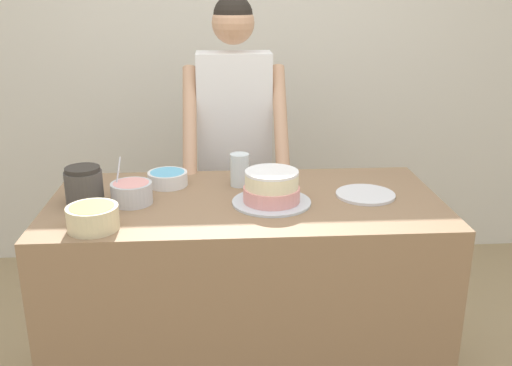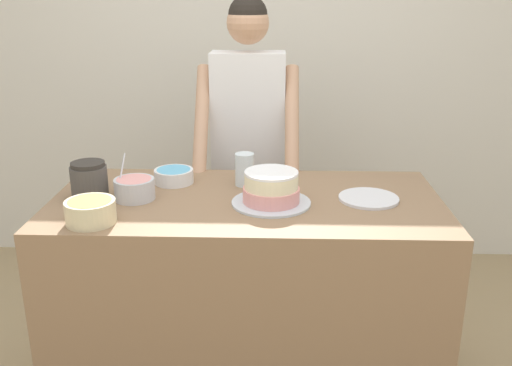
{
  "view_description": "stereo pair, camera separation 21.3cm",
  "coord_description": "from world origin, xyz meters",
  "px_view_note": "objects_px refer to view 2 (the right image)",
  "views": [
    {
      "loc": [
        -0.1,
        -1.81,
        1.77
      ],
      "look_at": [
        0.04,
        0.35,
        1.03
      ],
      "focal_mm": 40.0,
      "sensor_mm": 36.0,
      "label": 1
    },
    {
      "loc": [
        0.11,
        -1.81,
        1.77
      ],
      "look_at": [
        0.04,
        0.35,
        1.03
      ],
      "focal_mm": 40.0,
      "sensor_mm": 36.0,
      "label": 2
    }
  ],
  "objects_px": {
    "cake": "(271,189)",
    "ceramic_plate": "(369,198)",
    "frosting_bowl_pink": "(134,188)",
    "frosting_bowl_olive": "(91,211)",
    "person_baker": "(248,131)",
    "frosting_bowl_blue": "(174,175)",
    "stoneware_jar": "(89,180)",
    "drinking_glass": "(244,169)"
  },
  "relations": [
    {
      "from": "ceramic_plate",
      "to": "cake",
      "type": "bearing_deg",
      "value": -171.51
    },
    {
      "from": "frosting_bowl_pink",
      "to": "cake",
      "type": "bearing_deg",
      "value": -3.82
    },
    {
      "from": "person_baker",
      "to": "frosting_bowl_pink",
      "type": "bearing_deg",
      "value": -121.9
    },
    {
      "from": "cake",
      "to": "frosting_bowl_olive",
      "type": "bearing_deg",
      "value": -161.8
    },
    {
      "from": "person_baker",
      "to": "frosting_bowl_blue",
      "type": "distance_m",
      "value": 0.58
    },
    {
      "from": "drinking_glass",
      "to": "person_baker",
      "type": "bearing_deg",
      "value": 90.77
    },
    {
      "from": "person_baker",
      "to": "stoneware_jar",
      "type": "xyz_separation_m",
      "value": [
        -0.62,
        -0.69,
        -0.05
      ]
    },
    {
      "from": "frosting_bowl_pink",
      "to": "frosting_bowl_olive",
      "type": "xyz_separation_m",
      "value": [
        -0.1,
        -0.26,
        -0.0
      ]
    },
    {
      "from": "frosting_bowl_pink",
      "to": "stoneware_jar",
      "type": "height_order",
      "value": "frosting_bowl_pink"
    },
    {
      "from": "cake",
      "to": "frosting_bowl_pink",
      "type": "bearing_deg",
      "value": 176.18
    },
    {
      "from": "frosting_bowl_olive",
      "to": "frosting_bowl_pink",
      "type": "bearing_deg",
      "value": 68.21
    },
    {
      "from": "frosting_bowl_pink",
      "to": "frosting_bowl_olive",
      "type": "bearing_deg",
      "value": -111.79
    },
    {
      "from": "frosting_bowl_blue",
      "to": "drinking_glass",
      "type": "relative_size",
      "value": 1.21
    },
    {
      "from": "drinking_glass",
      "to": "stoneware_jar",
      "type": "xyz_separation_m",
      "value": [
        -0.63,
        -0.18,
        0.0
      ]
    },
    {
      "from": "person_baker",
      "to": "frosting_bowl_blue",
      "type": "relative_size",
      "value": 10.04
    },
    {
      "from": "person_baker",
      "to": "cake",
      "type": "xyz_separation_m",
      "value": [
        0.13,
        -0.74,
        -0.06
      ]
    },
    {
      "from": "person_baker",
      "to": "cake",
      "type": "distance_m",
      "value": 0.75
    },
    {
      "from": "drinking_glass",
      "to": "stoneware_jar",
      "type": "relative_size",
      "value": 0.94
    },
    {
      "from": "cake",
      "to": "drinking_glass",
      "type": "bearing_deg",
      "value": 117.41
    },
    {
      "from": "person_baker",
      "to": "frosting_bowl_pink",
      "type": "distance_m",
      "value": 0.83
    },
    {
      "from": "drinking_glass",
      "to": "stoneware_jar",
      "type": "distance_m",
      "value": 0.66
    },
    {
      "from": "person_baker",
      "to": "cake",
      "type": "bearing_deg",
      "value": -80.31
    },
    {
      "from": "cake",
      "to": "ceramic_plate",
      "type": "height_order",
      "value": "cake"
    },
    {
      "from": "cake",
      "to": "ceramic_plate",
      "type": "distance_m",
      "value": 0.41
    },
    {
      "from": "frosting_bowl_pink",
      "to": "drinking_glass",
      "type": "height_order",
      "value": "frosting_bowl_pink"
    },
    {
      "from": "person_baker",
      "to": "frosting_bowl_olive",
      "type": "xyz_separation_m",
      "value": [
        -0.54,
        -0.96,
        -0.07
      ]
    },
    {
      "from": "cake",
      "to": "frosting_bowl_olive",
      "type": "relative_size",
      "value": 1.72
    },
    {
      "from": "frosting_bowl_olive",
      "to": "drinking_glass",
      "type": "bearing_deg",
      "value": 39.44
    },
    {
      "from": "frosting_bowl_blue",
      "to": "frosting_bowl_pink",
      "type": "bearing_deg",
      "value": -120.64
    },
    {
      "from": "frosting_bowl_olive",
      "to": "drinking_glass",
      "type": "relative_size",
      "value": 1.3
    },
    {
      "from": "drinking_glass",
      "to": "ceramic_plate",
      "type": "height_order",
      "value": "drinking_glass"
    },
    {
      "from": "cake",
      "to": "frosting_bowl_olive",
      "type": "xyz_separation_m",
      "value": [
        -0.66,
        -0.22,
        -0.01
      ]
    },
    {
      "from": "frosting_bowl_olive",
      "to": "ceramic_plate",
      "type": "height_order",
      "value": "frosting_bowl_olive"
    },
    {
      "from": "frosting_bowl_blue",
      "to": "cake",
      "type": "bearing_deg",
      "value": -29.85
    },
    {
      "from": "frosting_bowl_pink",
      "to": "stoneware_jar",
      "type": "relative_size",
      "value": 1.18
    },
    {
      "from": "person_baker",
      "to": "stoneware_jar",
      "type": "bearing_deg",
      "value": -132.27
    },
    {
      "from": "frosting_bowl_blue",
      "to": "drinking_glass",
      "type": "xyz_separation_m",
      "value": [
        0.32,
        -0.02,
        0.04
      ]
    },
    {
      "from": "frosting_bowl_olive",
      "to": "stoneware_jar",
      "type": "bearing_deg",
      "value": 107.85
    },
    {
      "from": "frosting_bowl_pink",
      "to": "drinking_glass",
      "type": "relative_size",
      "value": 1.26
    },
    {
      "from": "cake",
      "to": "drinking_glass",
      "type": "height_order",
      "value": "drinking_glass"
    },
    {
      "from": "ceramic_plate",
      "to": "stoneware_jar",
      "type": "xyz_separation_m",
      "value": [
        -1.15,
        -0.01,
        0.07
      ]
    },
    {
      "from": "frosting_bowl_blue",
      "to": "frosting_bowl_olive",
      "type": "distance_m",
      "value": 0.52
    }
  ]
}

